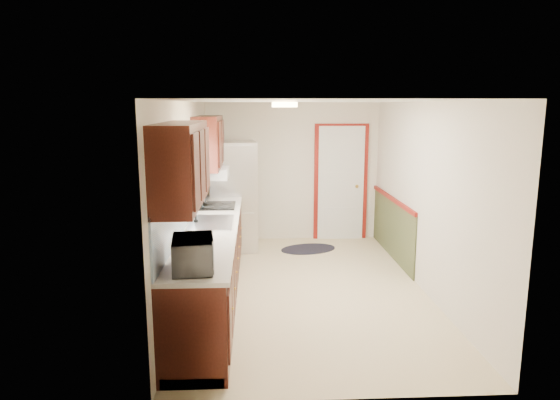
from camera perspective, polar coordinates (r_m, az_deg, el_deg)
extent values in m
cube|color=beige|center=(6.61, 3.04, -10.06)|extent=(3.20, 5.20, 0.12)
cube|color=white|center=(6.18, 3.26, 11.21)|extent=(3.20, 5.20, 0.12)
cube|color=silver|center=(8.75, 1.44, 3.22)|extent=(3.20, 0.10, 2.40)
cube|color=silver|center=(3.88, 7.03, -6.59)|extent=(3.20, 0.10, 2.40)
cube|color=silver|center=(6.31, -10.53, 0.08)|extent=(0.10, 5.20, 2.40)
cube|color=silver|center=(6.61, 16.18, 0.32)|extent=(0.10, 5.20, 2.40)
cube|color=#38130C|center=(6.17, -7.87, -7.27)|extent=(0.60, 4.00, 0.90)
cube|color=silver|center=(6.04, -7.84, -3.03)|extent=(0.63, 4.00, 0.04)
cube|color=#62A7EF|center=(6.01, -10.79, -0.31)|extent=(0.02, 4.00, 0.55)
cube|color=#38130C|center=(4.62, -11.21, 4.03)|extent=(0.35, 1.40, 0.75)
cube|color=#38130C|center=(7.30, -8.20, 6.53)|extent=(0.35, 1.20, 0.75)
cube|color=white|center=(6.05, -10.77, 3.64)|extent=(0.02, 1.00, 0.90)
cube|color=#BA6C22|center=(6.01, -10.46, 6.96)|extent=(0.05, 1.12, 0.24)
cube|color=#B7B7BC|center=(6.13, -7.82, -2.58)|extent=(0.52, 0.82, 0.02)
cube|color=white|center=(7.39, -7.68, 3.09)|extent=(0.45, 0.60, 0.15)
cube|color=maroon|center=(8.85, 6.94, 1.92)|extent=(0.94, 0.05, 2.08)
cube|color=white|center=(8.83, 6.97, 1.90)|extent=(0.80, 0.04, 2.00)
cube|color=#464F2C|center=(8.03, 12.71, -3.19)|extent=(0.02, 2.30, 0.90)
cube|color=maroon|center=(7.92, 12.76, 0.11)|extent=(0.04, 2.30, 0.06)
cylinder|color=#FFD88C|center=(5.96, 0.55, 10.86)|extent=(0.30, 0.30, 0.06)
imported|color=white|center=(4.41, -9.91, -5.69)|extent=(0.34, 0.55, 0.35)
cube|color=#B7B7BC|center=(8.18, -5.40, 0.46)|extent=(0.81, 0.77, 1.78)
cylinder|color=black|center=(7.84, -7.31, -0.71)|extent=(0.02, 0.02, 1.25)
ellipsoid|color=black|center=(8.32, 3.24, -5.60)|extent=(1.06, 0.84, 0.01)
cube|color=black|center=(7.13, -7.13, -0.65)|extent=(0.49, 0.59, 0.02)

